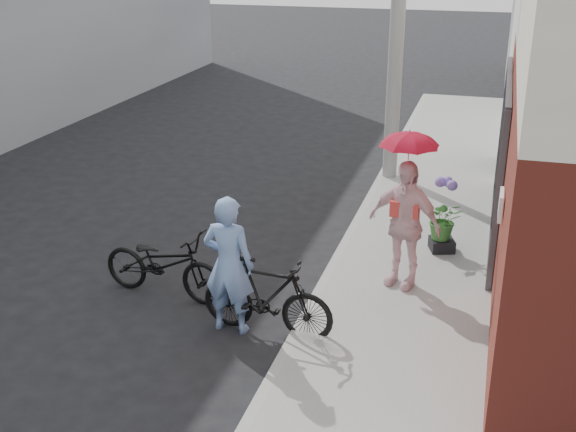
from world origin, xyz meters
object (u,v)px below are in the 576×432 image
at_px(bike_left, 164,264).
at_px(kimono_woman, 404,224).
at_px(officer, 229,265).
at_px(bike_right, 267,297).
at_px(planter, 442,245).

bearing_deg(bike_left, kimono_woman, -64.99).
xyz_separation_m(officer, bike_right, (0.48, 0.02, -0.38)).
height_order(bike_left, kimono_woman, kimono_woman).
bearing_deg(planter, bike_left, -146.52).
relative_size(bike_left, kimono_woman, 1.03).
height_order(bike_left, planter, bike_left).
bearing_deg(planter, kimono_woman, -108.99).
bearing_deg(kimono_woman, officer, -119.81).
xyz_separation_m(officer, bike_left, (-1.17, 0.59, -0.41)).
bearing_deg(officer, bike_left, -24.70).
height_order(officer, bike_right, officer).
relative_size(officer, bike_left, 0.97).
bearing_deg(bike_right, bike_left, 74.87).
distance_m(bike_right, planter, 3.44).
height_order(officer, bike_left, officer).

